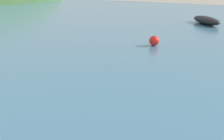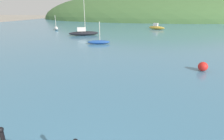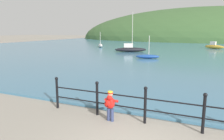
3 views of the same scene
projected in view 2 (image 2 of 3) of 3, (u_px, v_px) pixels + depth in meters
The scene contains 7 objects.
water at pixel (144, 29), 31.88m from camera, with size 80.00×60.00×0.10m, color teal.
far_hillside at pixel (148, 19), 64.36m from camera, with size 79.44×43.69×19.20m.
boat_far_right at pixel (157, 27), 31.44m from camera, with size 2.99×2.03×1.09m.
boat_red_dinghy at pixel (56, 28), 30.61m from camera, with size 1.86×2.33×2.50m.
boat_far_left at pixel (99, 42), 18.38m from camera, with size 2.46×1.27×2.28m.
boat_white_sailboat at pixel (84, 33), 24.22m from camera, with size 4.17×2.69×5.10m.
mooring_buoy at pixel (203, 67), 10.31m from camera, with size 0.55×0.55×0.55m, color red.
Camera 2 is at (1.14, -1.03, 3.59)m, focal length 28.00 mm.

